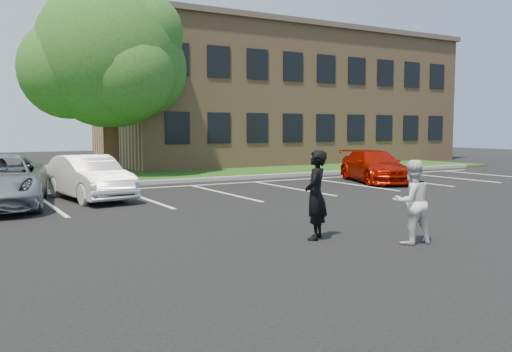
{
  "coord_description": "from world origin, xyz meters",
  "views": [
    {
      "loc": [
        -5.44,
        -8.33,
        2.22
      ],
      "look_at": [
        0.0,
        1.0,
        1.25
      ],
      "focal_mm": 38.0,
      "sensor_mm": 36.0,
      "label": 1
    }
  ],
  "objects_px": {
    "office_building": "(279,98)",
    "man_black_suit": "(316,195)",
    "car_red_compact": "(375,166)",
    "tree": "(110,59)",
    "man_white_shirt": "(412,202)",
    "car_white_sedan": "(89,177)"
  },
  "relations": [
    {
      "from": "tree",
      "to": "car_white_sedan",
      "type": "xyz_separation_m",
      "value": [
        -2.94,
        -7.98,
        -4.66
      ]
    },
    {
      "from": "man_black_suit",
      "to": "car_red_compact",
      "type": "distance_m",
      "value": 11.91
    },
    {
      "from": "tree",
      "to": "car_white_sedan",
      "type": "distance_m",
      "value": 9.7
    },
    {
      "from": "man_white_shirt",
      "to": "car_white_sedan",
      "type": "bearing_deg",
      "value": -56.39
    },
    {
      "from": "office_building",
      "to": "man_black_suit",
      "type": "bearing_deg",
      "value": -121.0
    },
    {
      "from": "tree",
      "to": "man_black_suit",
      "type": "bearing_deg",
      "value": -91.7
    },
    {
      "from": "car_white_sedan",
      "to": "car_red_compact",
      "type": "height_order",
      "value": "car_white_sedan"
    },
    {
      "from": "man_white_shirt",
      "to": "office_building",
      "type": "bearing_deg",
      "value": -104.96
    },
    {
      "from": "office_building",
      "to": "car_white_sedan",
      "type": "relative_size",
      "value": 5.39
    },
    {
      "from": "man_white_shirt",
      "to": "car_red_compact",
      "type": "xyz_separation_m",
      "value": [
        7.53,
        9.2,
        -0.16
      ]
    },
    {
      "from": "man_white_shirt",
      "to": "car_red_compact",
      "type": "relative_size",
      "value": 0.36
    },
    {
      "from": "office_building",
      "to": "man_black_suit",
      "type": "distance_m",
      "value": 25.57
    },
    {
      "from": "office_building",
      "to": "man_white_shirt",
      "type": "distance_m",
      "value": 26.03
    },
    {
      "from": "tree",
      "to": "man_black_suit",
      "type": "xyz_separation_m",
      "value": [
        -0.49,
        -16.35,
        -4.46
      ]
    },
    {
      "from": "office_building",
      "to": "man_black_suit",
      "type": "height_order",
      "value": "office_building"
    },
    {
      "from": "man_black_suit",
      "to": "car_white_sedan",
      "type": "relative_size",
      "value": 0.43
    },
    {
      "from": "tree",
      "to": "car_red_compact",
      "type": "bearing_deg",
      "value": -45.04
    },
    {
      "from": "tree",
      "to": "man_white_shirt",
      "type": "bearing_deg",
      "value": -87.23
    },
    {
      "from": "tree",
      "to": "car_red_compact",
      "type": "height_order",
      "value": "tree"
    },
    {
      "from": "man_black_suit",
      "to": "office_building",
      "type": "bearing_deg",
      "value": -164.62
    },
    {
      "from": "tree",
      "to": "man_black_suit",
      "type": "relative_size",
      "value": 4.95
    },
    {
      "from": "car_red_compact",
      "to": "office_building",
      "type": "bearing_deg",
      "value": 92.86
    }
  ]
}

